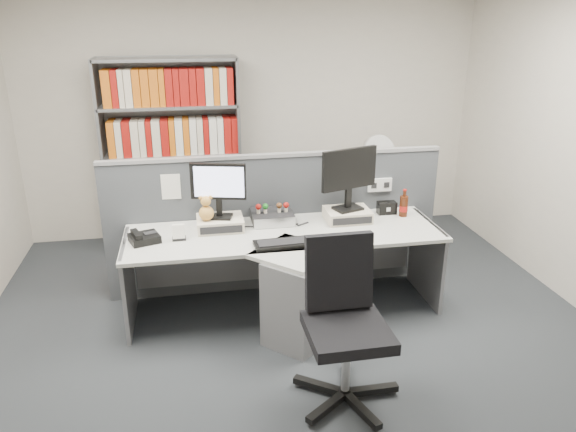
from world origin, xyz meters
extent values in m
plane|color=#32363B|center=(0.00, 0.00, 0.00)|extent=(5.50, 5.50, 0.00)
cube|color=beige|center=(0.00, 2.75, 1.35)|extent=(5.00, 0.04, 2.70)
cube|color=#44484E|center=(0.00, 1.25, 0.62)|extent=(3.00, 0.05, 1.25)
cube|color=#9C9CA1|center=(0.00, 1.25, 1.26)|extent=(3.00, 0.07, 0.03)
cube|color=white|center=(0.95, 1.22, 0.95)|extent=(0.22, 0.04, 0.12)
cube|color=white|center=(-0.90, 1.22, 1.05)|extent=(0.16, 0.00, 0.22)
cube|color=white|center=(-0.50, 1.22, 1.05)|extent=(0.16, 0.00, 0.22)
cube|color=white|center=(0.70, 1.22, 1.05)|extent=(0.16, 0.00, 0.22)
cube|color=silver|center=(0.00, 0.82, 0.70)|extent=(2.60, 0.80, 0.03)
cube|color=silver|center=(0.00, 0.42, 0.70)|extent=(0.74, 0.74, 0.03)
cube|color=slate|center=(0.00, 0.30, 0.34)|extent=(0.57, 0.57, 0.69)
cube|color=slate|center=(-1.28, 0.82, 0.36)|extent=(0.03, 0.70, 0.72)
cube|color=slate|center=(1.28, 0.82, 0.36)|extent=(0.03, 0.70, 0.72)
cube|color=slate|center=(0.00, 1.18, 0.35)|extent=(2.50, 0.02, 0.45)
cube|color=beige|center=(-0.51, 0.98, 0.77)|extent=(0.38, 0.30, 0.10)
cube|color=black|center=(-0.51, 0.83, 0.77)|extent=(0.34, 0.01, 0.06)
cube|color=beige|center=(0.59, 0.98, 0.77)|extent=(0.38, 0.30, 0.10)
cube|color=black|center=(0.59, 0.83, 0.77)|extent=(0.34, 0.01, 0.06)
cube|color=black|center=(-0.51, 0.98, 0.83)|extent=(0.23, 0.19, 0.02)
cube|color=black|center=(-0.51, 0.98, 0.91)|extent=(0.05, 0.04, 0.16)
cube|color=black|center=(-0.51, 0.98, 1.13)|extent=(0.45, 0.14, 0.30)
cube|color=#CBD3FF|center=(-0.51, 0.96, 1.13)|extent=(0.40, 0.11, 0.25)
cube|color=black|center=(0.59, 0.98, 0.83)|extent=(0.27, 0.23, 0.02)
cube|color=black|center=(0.59, 0.98, 0.93)|extent=(0.06, 0.05, 0.19)
cube|color=black|center=(0.59, 0.98, 1.18)|extent=(0.51, 0.20, 0.35)
cube|color=#CBD3FF|center=(0.58, 0.96, 1.18)|extent=(0.45, 0.16, 0.29)
cube|color=black|center=(-0.06, 1.06, 0.77)|extent=(0.35, 0.31, 0.09)
cube|color=silver|center=(-0.06, 0.90, 0.77)|extent=(0.35, 0.01, 0.09)
cylinder|color=beige|center=(-0.18, 1.04, 0.83)|extent=(0.03, 0.03, 0.03)
sphere|color=#A5140F|center=(-0.18, 1.04, 0.87)|extent=(0.05, 0.05, 0.05)
cylinder|color=beige|center=(-0.12, 1.04, 0.83)|extent=(0.03, 0.03, 0.03)
sphere|color=#19721E|center=(-0.12, 1.04, 0.87)|extent=(0.05, 0.05, 0.05)
cylinder|color=beige|center=(0.00, 1.04, 0.83)|extent=(0.03, 0.03, 0.03)
sphere|color=#593319|center=(0.00, 1.04, 0.87)|extent=(0.05, 0.05, 0.05)
cylinder|color=beige|center=(0.06, 1.04, 0.83)|extent=(0.03, 0.03, 0.03)
sphere|color=#A5140F|center=(0.06, 1.04, 0.87)|extent=(0.05, 0.05, 0.05)
cube|color=black|center=(-0.03, 0.55, 0.73)|extent=(0.51, 0.21, 0.03)
cube|color=black|center=(-0.03, 0.55, 0.75)|extent=(0.45, 0.16, 0.01)
ellipsoid|color=black|center=(0.45, 0.47, 0.74)|extent=(0.07, 0.12, 0.04)
cube|color=black|center=(-1.12, 0.81, 0.75)|extent=(0.27, 0.26, 0.06)
cube|color=black|center=(-1.18, 0.79, 0.80)|extent=(0.10, 0.19, 0.03)
cube|color=black|center=(-1.07, 0.83, 0.78)|extent=(0.11, 0.09, 0.01)
cube|color=black|center=(-0.85, 0.80, 0.73)|extent=(0.11, 0.06, 0.02)
cube|color=white|center=(-0.85, 0.78, 0.79)|extent=(0.10, 0.04, 0.11)
cube|color=white|center=(-0.85, 0.83, 0.79)|extent=(0.10, 0.04, 0.11)
sphere|color=gold|center=(-0.62, 0.94, 0.88)|extent=(0.12, 0.12, 0.12)
sphere|color=gold|center=(-0.62, 0.94, 0.99)|extent=(0.08, 0.08, 0.08)
sphere|color=gold|center=(-0.66, 0.94, 1.02)|extent=(0.03, 0.03, 0.03)
sphere|color=gold|center=(-0.58, 0.94, 1.02)|extent=(0.03, 0.03, 0.03)
cube|color=black|center=(0.98, 1.08, 0.77)|extent=(0.16, 0.09, 0.11)
cylinder|color=#3F190A|center=(1.10, 0.99, 0.81)|extent=(0.07, 0.07, 0.18)
cylinder|color=#A5140F|center=(1.10, 0.99, 0.79)|extent=(0.08, 0.08, 0.05)
cylinder|color=#3F190A|center=(1.10, 0.99, 0.93)|extent=(0.03, 0.03, 0.05)
cylinder|color=#A5140F|center=(1.10, 0.99, 0.96)|extent=(0.03, 0.03, 0.01)
cube|color=gray|center=(-1.59, 2.45, 1.00)|extent=(0.03, 0.40, 2.00)
cube|color=gray|center=(-0.21, 2.45, 1.00)|extent=(0.03, 0.40, 2.00)
cube|color=gray|center=(-0.90, 2.64, 1.00)|extent=(1.40, 0.02, 2.00)
cube|color=gray|center=(-0.90, 2.45, 0.02)|extent=(1.38, 0.40, 0.03)
cube|color=gray|center=(-0.90, 2.45, 0.52)|extent=(1.38, 0.40, 0.03)
cube|color=gray|center=(-0.90, 2.45, 1.02)|extent=(1.38, 0.40, 0.03)
cube|color=gray|center=(-0.90, 2.45, 1.52)|extent=(1.38, 0.40, 0.03)
cube|color=gray|center=(-0.90, 2.45, 1.98)|extent=(1.38, 0.40, 0.03)
cube|color=#A5140F|center=(-0.90, 2.42, 0.22)|extent=(1.24, 0.28, 0.36)
cube|color=orange|center=(-0.90, 2.42, 0.72)|extent=(1.24, 0.28, 0.36)
cube|color=beige|center=(-0.90, 2.42, 1.21)|extent=(1.24, 0.28, 0.36)
cube|color=white|center=(-0.90, 2.42, 1.71)|extent=(1.24, 0.28, 0.36)
cube|color=gray|center=(1.20, 2.00, 0.35)|extent=(0.45, 0.60, 0.70)
cube|color=black|center=(1.20, 1.70, 0.52)|extent=(0.40, 0.02, 0.28)
cube|color=black|center=(1.20, 1.70, 0.20)|extent=(0.40, 0.02, 0.28)
cylinder|color=white|center=(1.20, 2.00, 0.72)|extent=(0.19, 0.19, 0.03)
cylinder|color=white|center=(1.20, 2.00, 0.83)|extent=(0.03, 0.03, 0.19)
cylinder|color=white|center=(1.20, 1.98, 1.08)|extent=(0.32, 0.09, 0.31)
cylinder|color=silver|center=(1.20, 2.01, 1.08)|extent=(0.32, 0.08, 0.31)
cylinder|color=silver|center=(0.18, -0.43, 0.28)|extent=(0.06, 0.06, 0.44)
cube|color=black|center=(0.18, -0.43, 0.52)|extent=(0.52, 0.52, 0.08)
cube|color=black|center=(0.18, -0.20, 0.83)|extent=(0.45, 0.12, 0.52)
cube|color=black|center=(0.38, -0.43, 0.05)|extent=(0.33, 0.06, 0.04)
cylinder|color=black|center=(0.52, -0.43, 0.03)|extent=(0.06, 0.06, 0.03)
cube|color=black|center=(0.24, -0.24, 0.05)|extent=(0.15, 0.33, 0.04)
cylinder|color=black|center=(0.28, -0.12, 0.03)|extent=(0.06, 0.06, 0.03)
cube|color=black|center=(0.02, -0.32, 0.05)|extent=(0.30, 0.24, 0.04)
cylinder|color=black|center=(-0.09, -0.24, 0.03)|extent=(0.06, 0.06, 0.03)
cube|color=black|center=(0.02, -0.55, 0.05)|extent=(0.30, 0.24, 0.04)
cylinder|color=black|center=(-0.08, -0.63, 0.03)|extent=(0.06, 0.06, 0.03)
cube|color=black|center=(0.25, -0.62, 0.05)|extent=(0.16, 0.33, 0.04)
cylinder|color=black|center=(0.29, -0.75, 0.03)|extent=(0.06, 0.06, 0.03)
camera|label=1|loc=(-0.74, -3.32, 2.43)|focal=34.38mm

